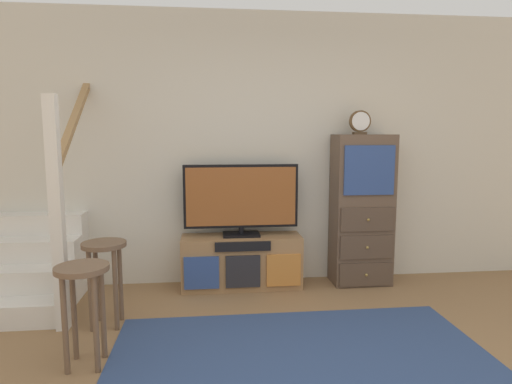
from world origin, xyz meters
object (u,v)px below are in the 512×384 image
(television, at_px, (241,198))
(bar_stool_far, at_px, (105,263))
(desk_clock, at_px, (360,122))
(bar_stool_near, at_px, (83,291))
(media_console, at_px, (242,262))
(side_cabinet, at_px, (362,210))

(television, distance_m, bar_stool_far, 1.42)
(desk_clock, distance_m, bar_stool_near, 2.88)
(media_console, xyz_separation_m, bar_stool_far, (-1.13, -0.76, 0.25))
(media_console, height_order, side_cabinet, side_cabinet)
(side_cabinet, bearing_deg, media_console, -179.52)
(desk_clock, distance_m, bar_stool_far, 2.65)
(side_cabinet, bearing_deg, television, 179.35)
(television, xyz_separation_m, bar_stool_near, (-1.12, -1.39, -0.38))
(media_console, height_order, television, television)
(media_console, bearing_deg, side_cabinet, 0.48)
(television, bearing_deg, desk_clock, -1.41)
(desk_clock, bearing_deg, side_cabinet, 16.02)
(media_console, bearing_deg, bar_stool_far, -146.15)
(media_console, relative_size, desk_clock, 5.06)
(bar_stool_near, bearing_deg, bar_stool_far, 90.37)
(media_console, xyz_separation_m, television, (-0.00, 0.02, 0.63))
(desk_clock, relative_size, bar_stool_near, 0.34)
(desk_clock, bearing_deg, media_console, 179.76)
(media_console, relative_size, side_cabinet, 0.78)
(side_cabinet, distance_m, desk_clock, 0.87)
(television, distance_m, side_cabinet, 1.22)
(bar_stool_far, bearing_deg, side_cabinet, 18.12)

